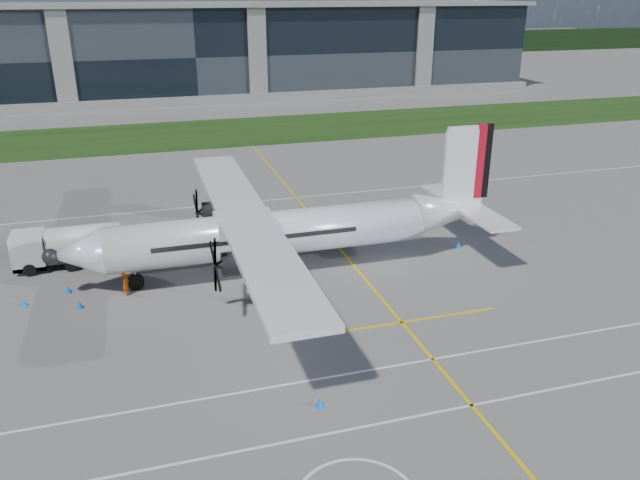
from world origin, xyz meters
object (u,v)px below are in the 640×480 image
fuel_tanker_truck (60,247)px  turboprop_aircraft (286,207)px  safety_cone_nose_stbd (68,289)px  safety_cone_fwd (23,302)px  safety_cone_stbdwing (223,199)px  baggage_tug (180,245)px  safety_cone_portwing (320,402)px  ground_crew_person (125,282)px  safety_cone_tail (458,245)px  safety_cone_nose_port (80,304)px

fuel_tanker_truck → turboprop_aircraft: bearing=-19.5°
safety_cone_nose_stbd → safety_cone_fwd: bearing=-154.5°
safety_cone_stbdwing → safety_cone_nose_stbd: bearing=-128.0°
baggage_tug → safety_cone_portwing: bearing=-76.7°
baggage_tug → safety_cone_portwing: 19.88m
safety_cone_nose_stbd → safety_cone_fwd: (-2.44, -1.16, 0.00)m
baggage_tug → safety_cone_fwd: size_ratio=6.05×
ground_crew_person → turboprop_aircraft: bearing=-65.2°
ground_crew_person → safety_cone_tail: size_ratio=3.65×
safety_cone_nose_port → safety_cone_tail: (26.17, 1.84, 0.00)m
safety_cone_nose_stbd → ground_crew_person: bearing=-22.0°
baggage_tug → safety_cone_nose_stbd: baggage_tug is taller
safety_cone_nose_port → safety_cone_nose_stbd: bearing=108.8°
safety_cone_nose_stbd → safety_cone_tail: bearing=-1.2°
safety_cone_nose_port → safety_cone_stbdwing: 20.94m
safety_cone_nose_port → safety_cone_stbdwing: (11.17, 17.71, 0.00)m
fuel_tanker_truck → safety_cone_nose_stbd: (0.64, -4.40, -1.15)m
safety_cone_tail → safety_cone_fwd: size_ratio=1.00×
turboprop_aircraft → safety_cone_portwing: bearing=-98.1°
ground_crew_person → safety_cone_stbdwing: bearing=-5.6°
fuel_tanker_truck → safety_cone_portwing: fuel_tanker_truck is taller
safety_cone_nose_stbd → turboprop_aircraft: bearing=-3.2°
baggage_tug → safety_cone_tail: size_ratio=6.05×
safety_cone_nose_port → safety_cone_stbdwing: size_ratio=1.00×
turboprop_aircraft → safety_cone_nose_stbd: size_ratio=61.21×
safety_cone_tail → turboprop_aircraft: bearing=-179.0°
ground_crew_person → safety_cone_stbdwing: size_ratio=3.65×
fuel_tanker_truck → safety_cone_nose_port: (1.45, -6.79, -1.15)m
safety_cone_nose_stbd → safety_cone_tail: 26.99m
safety_cone_nose_stbd → safety_cone_nose_port: bearing=-71.2°
turboprop_aircraft → safety_cone_nose_port: bearing=-173.0°
ground_crew_person → safety_cone_portwing: bearing=-128.3°
fuel_tanker_truck → safety_cone_stbdwing: fuel_tanker_truck is taller
fuel_tanker_truck → safety_cone_fwd: fuel_tanker_truck is taller
turboprop_aircraft → ground_crew_person: size_ratio=16.76×
fuel_tanker_truck → safety_cone_tail: bearing=-10.2°
baggage_tug → safety_cone_nose_stbd: size_ratio=6.05×
safety_cone_nose_stbd → safety_cone_stbdwing: (11.98, 15.32, 0.00)m
safety_cone_tail → safety_cone_portwing: (-15.11, -15.03, 0.00)m
safety_cone_nose_stbd → safety_cone_stbdwing: 19.45m
safety_cone_nose_stbd → safety_cone_fwd: same height
safety_cone_fwd → safety_cone_stbdwing: bearing=48.8°
baggage_tug → turboprop_aircraft: bearing=-34.2°
fuel_tanker_truck → baggage_tug: size_ratio=2.47×
safety_cone_portwing → turboprop_aircraft: bearing=81.9°
fuel_tanker_truck → safety_cone_portwing: 23.61m
safety_cone_nose_stbd → safety_cone_stbdwing: size_ratio=1.00×
fuel_tanker_truck → safety_cone_stbdwing: bearing=40.8°
baggage_tug → fuel_tanker_truck: bearing=175.3°
ground_crew_person → safety_cone_portwing: size_ratio=3.65×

